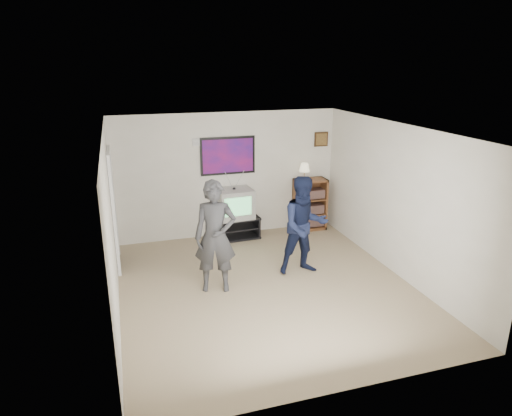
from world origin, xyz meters
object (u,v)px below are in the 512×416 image
person_short (304,226)px  bookshelf (310,204)px  crt_television (234,203)px  person_tall (215,237)px  media_stand (237,227)px

person_short → bookshelf: bearing=66.2°
crt_television → person_tall: size_ratio=0.39×
media_stand → person_short: bearing=-73.3°
bookshelf → person_short: size_ratio=0.65×
media_stand → crt_television: (-0.04, 0.00, 0.51)m
person_tall → person_short: person_tall is taller
media_stand → person_tall: bearing=-116.5°
crt_television → person_tall: (-0.82, -2.02, 0.15)m
media_stand → bookshelf: size_ratio=0.84×
bookshelf → media_stand: bearing=-178.2°
crt_television → person_short: person_short is taller
media_stand → person_tall: person_tall is taller
crt_television → person_short: 1.99m
media_stand → bookshelf: bookshelf is taller
bookshelf → person_short: person_short is taller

